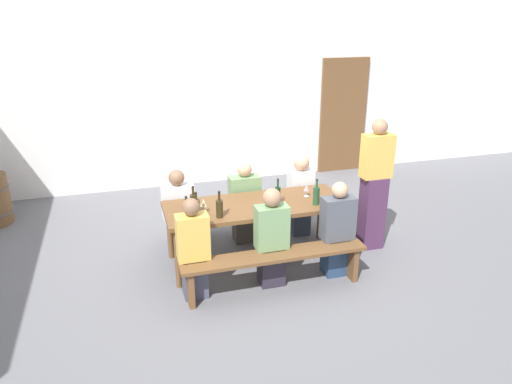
# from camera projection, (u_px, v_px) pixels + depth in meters

# --- Properties ---
(ground_plane) EXTENTS (24.00, 24.00, 0.00)m
(ground_plane) POSITION_uv_depth(u_px,v_px,m) (256.00, 259.00, 6.00)
(ground_plane) COLOR slate
(back_wall) EXTENTS (14.00, 0.20, 3.20)m
(back_wall) POSITION_uv_depth(u_px,v_px,m) (205.00, 91.00, 8.19)
(back_wall) COLOR white
(back_wall) RESTS_ON ground
(wooden_door) EXTENTS (0.90, 0.06, 2.10)m
(wooden_door) POSITION_uv_depth(u_px,v_px,m) (343.00, 116.00, 8.94)
(wooden_door) COLOR brown
(wooden_door) RESTS_ON ground
(tasting_table) EXTENTS (2.16, 0.83, 0.75)m
(tasting_table) POSITION_uv_depth(u_px,v_px,m) (256.00, 210.00, 5.76)
(tasting_table) COLOR brown
(tasting_table) RESTS_ON ground
(bench_near) EXTENTS (2.06, 0.30, 0.45)m
(bench_near) POSITION_uv_depth(u_px,v_px,m) (275.00, 261.00, 5.23)
(bench_near) COLOR brown
(bench_near) RESTS_ON ground
(bench_far) EXTENTS (2.06, 0.30, 0.45)m
(bench_far) POSITION_uv_depth(u_px,v_px,m) (241.00, 211.00, 6.51)
(bench_far) COLOR brown
(bench_far) RESTS_ON ground
(wine_bottle_0) EXTENTS (0.08, 0.08, 0.33)m
(wine_bottle_0) POSITION_uv_depth(u_px,v_px,m) (194.00, 204.00, 5.41)
(wine_bottle_0) COLOR #332814
(wine_bottle_0) RESTS_ON tasting_table
(wine_bottle_1) EXTENTS (0.08, 0.08, 0.31)m
(wine_bottle_1) POSITION_uv_depth(u_px,v_px,m) (316.00, 195.00, 5.68)
(wine_bottle_1) COLOR #234C2D
(wine_bottle_1) RESTS_ON tasting_table
(wine_bottle_2) EXTENTS (0.07, 0.07, 0.32)m
(wine_bottle_2) POSITION_uv_depth(u_px,v_px,m) (278.00, 195.00, 5.67)
(wine_bottle_2) COLOR #143319
(wine_bottle_2) RESTS_ON tasting_table
(wine_bottle_3) EXTENTS (0.08, 0.08, 0.31)m
(wine_bottle_3) POSITION_uv_depth(u_px,v_px,m) (219.00, 208.00, 5.33)
(wine_bottle_3) COLOR #332814
(wine_bottle_3) RESTS_ON tasting_table
(wine_bottle_4) EXTENTS (0.08, 0.08, 0.31)m
(wine_bottle_4) POSITION_uv_depth(u_px,v_px,m) (196.00, 209.00, 5.29)
(wine_bottle_4) COLOR #332814
(wine_bottle_4) RESTS_ON tasting_table
(wine_bottle_5) EXTENTS (0.07, 0.07, 0.32)m
(wine_bottle_5) POSITION_uv_depth(u_px,v_px,m) (187.00, 214.00, 5.16)
(wine_bottle_5) COLOR #234C2D
(wine_bottle_5) RESTS_ON tasting_table
(wine_glass_0) EXTENTS (0.07, 0.07, 0.15)m
(wine_glass_0) POSITION_uv_depth(u_px,v_px,m) (307.00, 188.00, 5.92)
(wine_glass_0) COLOR silver
(wine_glass_0) RESTS_ON tasting_table
(wine_glass_1) EXTENTS (0.08, 0.08, 0.16)m
(wine_glass_1) POSITION_uv_depth(u_px,v_px,m) (204.00, 203.00, 5.45)
(wine_glass_1) COLOR silver
(wine_glass_1) RESTS_ON tasting_table
(seated_guest_near_0) EXTENTS (0.34, 0.24, 1.13)m
(seated_guest_near_0) POSITION_uv_depth(u_px,v_px,m) (193.00, 251.00, 5.08)
(seated_guest_near_0) COLOR #494A5F
(seated_guest_near_0) RESTS_ON ground
(seated_guest_near_1) EXTENTS (0.36, 0.24, 1.14)m
(seated_guest_near_1) POSITION_uv_depth(u_px,v_px,m) (272.00, 239.00, 5.30)
(seated_guest_near_1) COLOR #2D2735
(seated_guest_near_1) RESTS_ON ground
(seated_guest_near_2) EXTENTS (0.37, 0.24, 1.14)m
(seated_guest_near_2) POSITION_uv_depth(u_px,v_px,m) (337.00, 232.00, 5.52)
(seated_guest_near_2) COLOR navy
(seated_guest_near_2) RESTS_ON ground
(seated_guest_far_0) EXTENTS (0.40, 0.24, 1.07)m
(seated_guest_far_0) POSITION_uv_depth(u_px,v_px,m) (179.00, 213.00, 6.10)
(seated_guest_far_0) COLOR #342957
(seated_guest_far_0) RESTS_ON ground
(seated_guest_far_1) EXTENTS (0.41, 0.24, 1.09)m
(seated_guest_far_1) POSITION_uv_depth(u_px,v_px,m) (245.00, 205.00, 6.33)
(seated_guest_far_1) COLOR #443F36
(seated_guest_far_1) RESTS_ON ground
(seated_guest_far_2) EXTENTS (0.33, 0.24, 1.12)m
(seated_guest_far_2) POSITION_uv_depth(u_px,v_px,m) (300.00, 196.00, 6.52)
(seated_guest_far_2) COLOR #323C4A
(seated_guest_far_2) RESTS_ON ground
(standing_host) EXTENTS (0.37, 0.24, 1.69)m
(standing_host) POSITION_uv_depth(u_px,v_px,m) (374.00, 187.00, 6.05)
(standing_host) COLOR #4C2C4C
(standing_host) RESTS_ON ground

